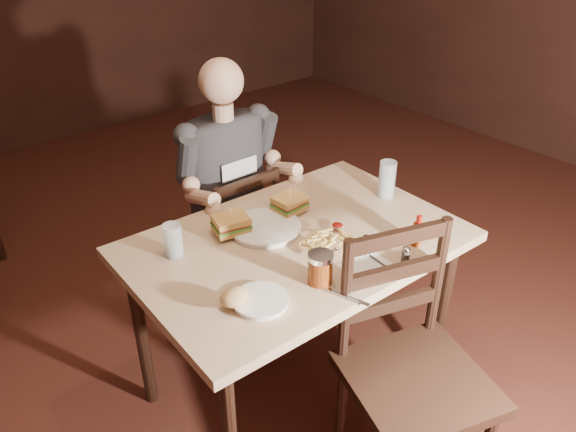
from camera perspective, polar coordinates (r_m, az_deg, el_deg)
room_shell at (r=1.90m, az=5.86°, el=14.92°), size 7.00×7.00×7.00m
main_table at (r=2.13m, az=0.85°, el=-4.23°), size 1.24×0.84×0.77m
chair_far at (r=2.75m, az=-5.92°, el=-2.59°), size 0.38×0.42×0.82m
chair_near at (r=1.99m, az=13.03°, el=-16.09°), size 0.57×0.60×0.97m
diner at (r=2.49m, az=-5.88°, el=5.71°), size 0.51×0.40×0.88m
dinner_plate at (r=2.14m, az=-2.30°, el=-1.27°), size 0.27×0.27×0.02m
sandwich_left at (r=2.10m, az=-5.84°, el=-0.27°), size 0.15×0.13×0.11m
sandwich_right at (r=2.22m, az=0.17°, el=1.79°), size 0.13×0.11×0.10m
fries_pile at (r=2.04m, az=3.95°, el=-2.33°), size 0.25×0.18×0.04m
ketchup_dollop at (r=2.15m, az=5.04°, el=-0.92°), size 0.04×0.04×0.01m
glass_left at (r=2.01m, az=-11.60°, el=-2.44°), size 0.07×0.07×0.12m
glass_right at (r=2.38m, az=10.03°, el=3.69°), size 0.07×0.07×0.16m
hot_sauce at (r=2.08m, az=13.03°, el=-1.45°), size 0.04×0.04×0.12m
salt_shaker at (r=2.04m, az=7.92°, el=-2.71°), size 0.03×0.03×0.05m
pepper_shaker at (r=2.00m, az=11.89°, el=-3.88°), size 0.03×0.03×0.05m
syrup_dispenser at (r=1.85m, az=3.32°, el=-5.32°), size 0.09×0.09×0.11m
napkin at (r=1.96m, az=8.21°, el=-5.22°), size 0.17×0.16×0.00m
knife at (r=1.82m, az=5.43°, el=-7.93°), size 0.07×0.19×0.00m
fork at (r=1.99m, az=8.96°, el=-4.50°), size 0.02×0.14×0.00m
side_plate at (r=1.79m, az=-2.80°, el=-8.68°), size 0.18×0.18×0.01m
bread_roll at (r=1.76m, az=-5.46°, el=-8.19°), size 0.10×0.08×0.06m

